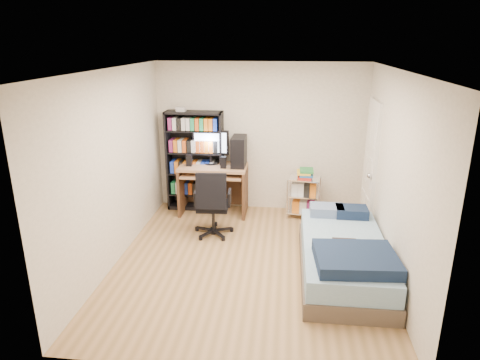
# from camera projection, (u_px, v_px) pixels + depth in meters

# --- Properties ---
(room) EXTENTS (3.58, 4.08, 2.58)m
(room) POSITION_uv_depth(u_px,v_px,m) (249.00, 173.00, 5.32)
(room) COLOR #A77F53
(room) RESTS_ON ground
(media_shelf) EXTENTS (0.96, 0.32, 1.77)m
(media_shelf) POSITION_uv_depth(u_px,v_px,m) (195.00, 160.00, 7.29)
(media_shelf) COLOR black
(media_shelf) RESTS_ON room
(computer_desk) EXTENTS (1.12, 0.65, 1.41)m
(computer_desk) POSITION_uv_depth(u_px,v_px,m) (220.00, 169.00, 7.16)
(computer_desk) COLOR tan
(computer_desk) RESTS_ON room
(office_chair) EXTENTS (0.65, 0.65, 1.03)m
(office_chair) POSITION_uv_depth(u_px,v_px,m) (213.00, 215.00, 6.41)
(office_chair) COLOR black
(office_chair) RESTS_ON room
(wire_cart) EXTENTS (0.57, 0.44, 0.84)m
(wire_cart) POSITION_uv_depth(u_px,v_px,m) (304.00, 186.00, 7.01)
(wire_cart) COLOR white
(wire_cart) RESTS_ON room
(bed) EXTENTS (1.04, 2.08, 0.59)m
(bed) POSITION_uv_depth(u_px,v_px,m) (344.00, 256.00, 5.33)
(bed) COLOR brown
(bed) RESTS_ON room
(door) EXTENTS (0.12, 0.80, 2.00)m
(door) POSITION_uv_depth(u_px,v_px,m) (370.00, 166.00, 6.48)
(door) COLOR silver
(door) RESTS_ON room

